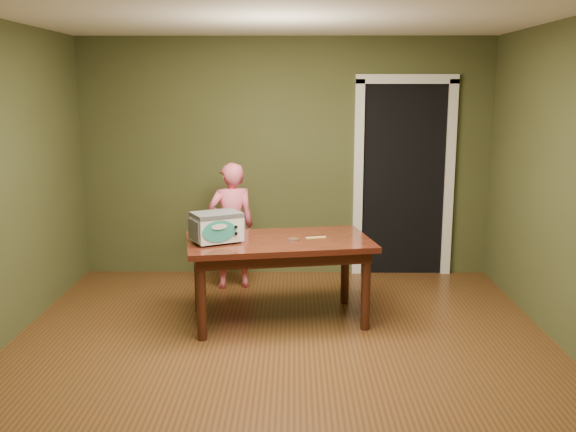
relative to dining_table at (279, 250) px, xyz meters
The scene contains 8 objects.
floor 1.16m from the dining_table, 87.63° to the right, with size 5.00×5.00×0.00m, color brown.
room_shell 1.43m from the dining_table, 87.63° to the right, with size 4.52×5.02×2.61m.
doorway 2.30m from the dining_table, 53.65° to the left, with size 1.10×0.66×2.25m.
dining_table is the anchor object (origin of this frame).
toy_oven 0.59m from the dining_table, 166.95° to the right, with size 0.49×0.44×0.26m.
baking_pan 0.18m from the dining_table, 24.57° to the right, with size 0.10×0.10×0.02m.
spatula 0.35m from the dining_table, ahead, with size 0.18×0.03×0.01m, color #F0DD68.
child 1.09m from the dining_table, 117.79° to the left, with size 0.48×0.32×1.32m, color #EF627E.
Camera 1 is at (0.09, -4.53, 2.06)m, focal length 40.00 mm.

